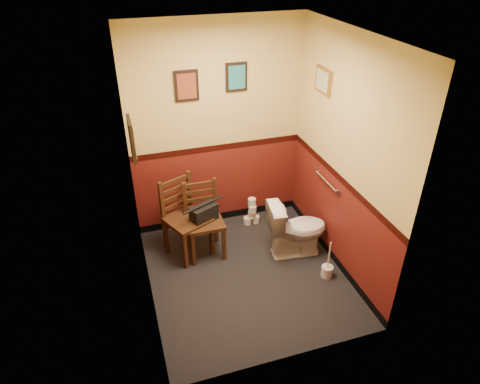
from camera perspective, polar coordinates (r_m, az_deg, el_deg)
name	(u,v)px	position (r m, az deg, el deg)	size (l,w,h in m)	color
floor	(246,275)	(5.13, 0.86, -10.99)	(2.20, 2.40, 0.00)	black
ceiling	(249,36)	(3.87, 1.19, 20.07)	(2.20, 2.40, 0.00)	silver
wall_back	(217,130)	(5.38, -3.08, 8.23)	(2.20, 2.70, 0.00)	#5E1914
wall_front	(295,245)	(3.41, 7.41, -7.06)	(2.20, 2.70, 0.00)	#5E1914
wall_left	(138,192)	(4.17, -13.51, 0.04)	(2.40, 2.70, 0.00)	#5E1914
wall_right	(344,160)	(4.77, 13.68, 4.18)	(2.40, 2.70, 0.00)	#5E1914
grab_bar	(327,181)	(5.13, 11.47, 1.39)	(0.05, 0.56, 0.06)	silver
framed_print_back_a	(187,86)	(5.08, -7.15, 13.86)	(0.28, 0.04, 0.36)	black
framed_print_back_b	(236,77)	(5.20, -0.47, 15.08)	(0.26, 0.04, 0.34)	black
framed_print_left	(132,139)	(4.03, -14.23, 6.88)	(0.04, 0.30, 0.38)	black
framed_print_right	(323,80)	(4.99, 11.03, 14.40)	(0.04, 0.34, 0.28)	olive
toilet	(297,229)	(5.29, 7.58, -4.88)	(0.41, 0.73, 0.71)	white
toilet_brush	(327,271)	(5.17, 11.54, -10.22)	(0.14, 0.14, 0.49)	silver
chair_left	(185,218)	(5.21, -7.33, -3.43)	(0.62, 0.62, 1.01)	#472915
chair_right	(204,220)	(5.21, -4.87, -3.72)	(0.44, 0.44, 0.94)	#472915
handbag	(204,213)	(5.11, -4.83, -2.84)	(0.36, 0.28, 0.24)	black
tp_stack	(252,213)	(5.86, 1.59, -2.82)	(0.23, 0.14, 0.39)	silver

